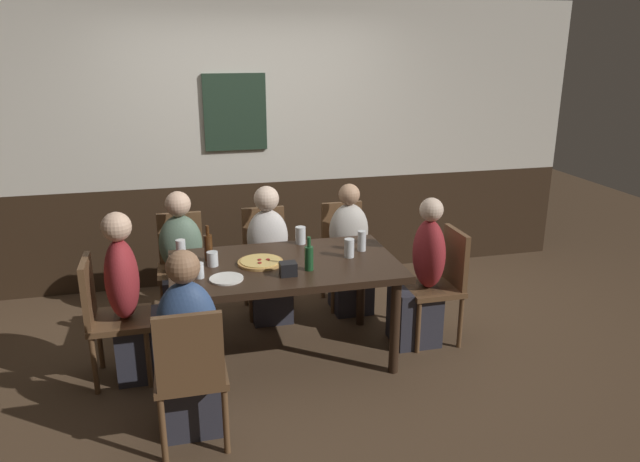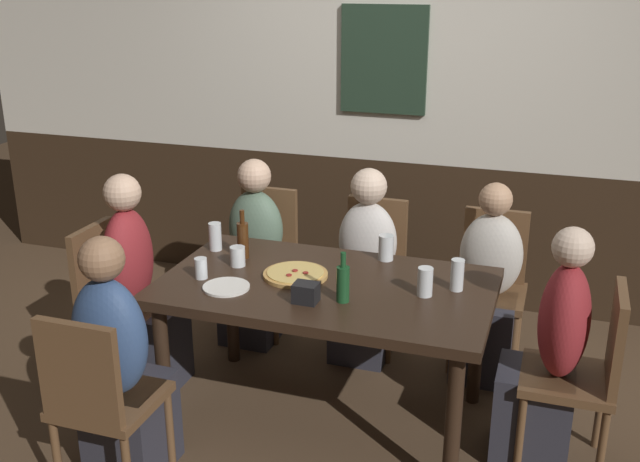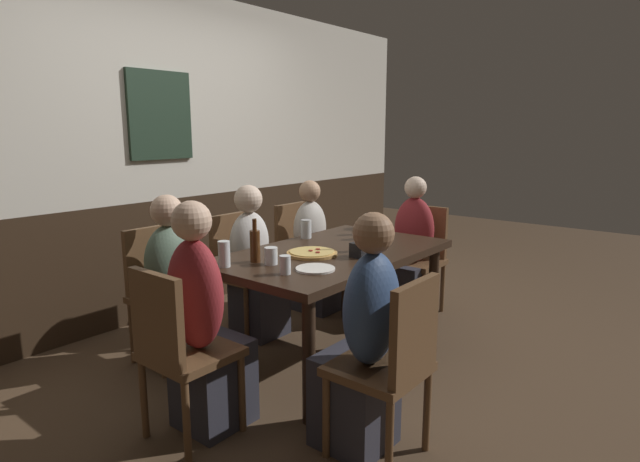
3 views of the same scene
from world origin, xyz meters
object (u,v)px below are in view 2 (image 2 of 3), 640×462
Objects in this scene: chair_head_east at (586,369)px; person_right_far at (487,297)px; person_mid_far at (365,278)px; tumbler_short at (215,238)px; chair_mid_far at (372,265)px; beer_bottle_brown at (243,239)px; tumbler_water at (457,277)px; person_head_west at (139,299)px; condiment_caddy at (306,293)px; highball_clear at (238,258)px; chair_right_far at (491,279)px; chair_head_west at (113,296)px; dining_table at (326,299)px; chair_left_near at (99,396)px; person_left_near at (121,379)px; pizza at (296,274)px; chair_left_far at (264,251)px; person_head_east at (547,366)px; pint_glass_pale at (425,284)px; plate_white_large at (226,287)px; pint_glass_stout at (386,249)px; person_left_far at (254,264)px; beer_glass_tall at (201,270)px; beer_bottle_green at (343,283)px.

person_right_far is (-0.51, 0.72, -0.04)m from chair_head_east.
person_mid_far is 0.91m from tumbler_short.
beer_bottle_brown is at bearing -126.01° from chair_mid_far.
tumbler_water is at bearing -98.87° from person_right_far.
tumbler_water is (1.65, 0.12, 0.31)m from person_head_west.
condiment_caddy is at bearing -34.57° from tumbler_short.
chair_head_east is at bearing -7.00° from tumbler_short.
highball_clear is 0.39× the size of beer_bottle_brown.
chair_head_east reaches higher than condiment_caddy.
chair_head_west is (-1.90, -0.88, 0.00)m from chair_right_far.
highball_clear is at bearing 172.36° from dining_table.
chair_mid_far is at bearing 68.41° from chair_left_near.
chair_left_near is 0.76× the size of person_left_near.
pizza is at bearing -135.35° from chair_right_far.
chair_right_far is at bearing 0.00° from chair_left_far.
chair_right_far is 1.39m from chair_left_far.
person_head_east is at bearing -6.50° from beer_bottle_brown.
beer_bottle_brown reaches higher than pizza.
tumbler_water is (0.13, 0.11, 0.01)m from pint_glass_pale.
chair_head_west is at bearing 125.42° from person_left_near.
person_head_west reaches higher than plate_white_large.
person_right_far is (1.39, -0.16, -0.04)m from chair_left_far.
beer_bottle_brown is at bearing -163.70° from pint_glass_stout.
chair_right_far is 0.77× the size of person_head_east.
chair_mid_far is at bearing 66.45° from person_left_near.
pint_glass_stout is 0.98× the size of pint_glass_pale.
pint_glass_stout is at bearing 24.76° from highball_clear.
pint_glass_stout reaches higher than dining_table.
tumbler_short reaches higher than highball_clear.
highball_clear is 0.13m from beer_bottle_brown.
dining_table is at bearing -19.12° from beer_bottle_brown.
chair_head_east is 0.79× the size of person_mid_far.
chair_left_far is 0.80× the size of person_right_far.
person_left_far reaches higher than tumbler_water.
condiment_caddy is (0.15, -0.26, 0.03)m from pizza.
person_mid_far is (-1.21, 0.72, -0.02)m from chair_head_east.
beer_glass_tall is 0.33m from beer_bottle_brown.
condiment_caddy is (-0.72, -0.95, 0.33)m from person_right_far.
chair_left_far is at bearing 173.26° from person_right_far.
person_left_far reaches higher than pint_glass_stout.
person_right_far reaches higher than pizza.
person_head_west is (-0.35, 0.88, 0.00)m from chair_left_near.
person_right_far reaches higher than beer_glass_tall.
tumbler_water is 1.51× the size of highball_clear.
person_mid_far is at bearing 90.00° from dining_table.
beer_bottle_green reaches higher than condiment_caddy.
chair_left_far is at bearing 121.87° from pizza.
chair_mid_far is at bearing 128.31° from tumbler_water.
pint_glass_pale is at bearing -3.45° from highball_clear.
highball_clear is 0.23m from beer_glass_tall.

